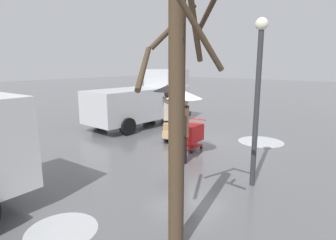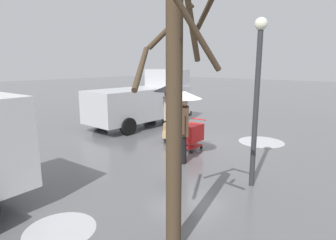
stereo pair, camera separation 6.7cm
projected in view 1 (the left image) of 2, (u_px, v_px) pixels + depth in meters
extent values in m
plane|color=#5B5B5E|center=(189.00, 144.00, 10.39)|extent=(90.00, 90.00, 0.00)
cylinder|color=#ADAFB5|center=(261.00, 142.00, 10.66)|extent=(1.66, 1.66, 0.01)
cylinder|color=#ADAFB5|center=(62.00, 231.00, 4.97)|extent=(1.24, 1.24, 0.01)
cube|color=#B7BABF|center=(140.00, 103.00, 13.29)|extent=(2.18, 5.28, 1.40)
cube|color=#B7BABF|center=(166.00, 78.00, 14.48)|extent=(1.90, 1.48, 0.84)
cube|color=black|center=(175.00, 92.00, 15.17)|extent=(1.66, 0.13, 0.63)
cube|color=#232326|center=(176.00, 112.00, 15.40)|extent=(1.96, 0.24, 0.24)
cylinder|color=black|center=(149.00, 111.00, 15.25)|extent=(0.27, 0.73, 0.72)
cylinder|color=black|center=(177.00, 116.00, 13.99)|extent=(0.27, 0.73, 0.72)
cylinder|color=black|center=(99.00, 120.00, 12.86)|extent=(0.27, 0.73, 0.72)
cylinder|color=black|center=(128.00, 126.00, 11.60)|extent=(0.27, 0.73, 0.72)
cube|color=black|center=(11.00, 120.00, 6.05)|extent=(1.98, 0.14, 0.81)
cube|color=red|center=(192.00, 133.00, 9.55)|extent=(0.52, 0.76, 0.56)
cube|color=red|center=(191.00, 146.00, 9.64)|extent=(0.47, 0.68, 0.04)
cylinder|color=red|center=(199.00, 119.00, 9.79)|extent=(0.58, 0.04, 0.04)
sphere|color=black|center=(191.00, 152.00, 9.29)|extent=(0.10, 0.10, 0.10)
sphere|color=black|center=(181.00, 149.00, 9.55)|extent=(0.10, 0.10, 0.10)
sphere|color=black|center=(201.00, 147.00, 9.76)|extent=(0.10, 0.10, 0.10)
sphere|color=black|center=(191.00, 145.00, 10.01)|extent=(0.10, 0.10, 0.10)
cube|color=#515156|center=(169.00, 137.00, 10.48)|extent=(0.71, 0.76, 0.03)
cylinder|color=#515156|center=(176.00, 121.00, 10.63)|extent=(0.04, 0.04, 1.10)
cylinder|color=#515156|center=(165.00, 121.00, 10.71)|extent=(0.04, 0.04, 1.10)
cylinder|color=black|center=(177.00, 138.00, 10.75)|extent=(0.14, 0.20, 0.20)
cylinder|color=black|center=(164.00, 138.00, 10.84)|extent=(0.14, 0.20, 0.20)
cube|color=tan|center=(169.00, 133.00, 10.46)|extent=(0.64, 0.71, 0.25)
cube|color=#A37F51|center=(169.00, 127.00, 10.41)|extent=(0.56, 0.58, 0.27)
cylinder|color=black|center=(167.00, 130.00, 10.82)|extent=(0.18, 0.18, 0.82)
cylinder|color=black|center=(167.00, 131.00, 10.62)|extent=(0.18, 0.18, 0.82)
cube|color=#B2A899|center=(167.00, 109.00, 10.56)|extent=(0.51, 0.51, 0.84)
sphere|color=#8C6647|center=(167.00, 94.00, 10.45)|extent=(0.22, 0.22, 0.22)
cylinder|color=#B2A899|center=(166.00, 109.00, 10.82)|extent=(0.10, 0.10, 0.55)
cylinder|color=#B2A899|center=(168.00, 103.00, 10.34)|extent=(0.28, 0.28, 0.50)
cylinder|color=#333338|center=(167.00, 99.00, 10.39)|extent=(0.02, 0.02, 0.86)
cone|color=black|center=(167.00, 88.00, 10.31)|extent=(1.04, 1.04, 0.22)
sphere|color=#333338|center=(167.00, 85.00, 10.29)|extent=(0.04, 0.04, 0.04)
cylinder|color=black|center=(184.00, 150.00, 8.27)|extent=(0.18, 0.18, 0.82)
cylinder|color=black|center=(184.00, 148.00, 8.46)|extent=(0.18, 0.18, 0.82)
cube|color=#473323|center=(184.00, 121.00, 8.20)|extent=(0.48, 0.52, 0.84)
sphere|color=tan|center=(184.00, 103.00, 8.10)|extent=(0.22, 0.22, 0.22)
cylinder|color=#473323|center=(184.00, 125.00, 7.96)|extent=(0.10, 0.10, 0.55)
cylinder|color=#473323|center=(184.00, 113.00, 8.34)|extent=(0.31, 0.25, 0.50)
cylinder|color=#333338|center=(184.00, 108.00, 8.23)|extent=(0.02, 0.02, 0.86)
cone|color=white|center=(184.00, 95.00, 8.15)|extent=(1.04, 1.04, 0.22)
sphere|color=#333338|center=(185.00, 90.00, 8.13)|extent=(0.04, 0.04, 0.04)
cylinder|color=#423323|center=(176.00, 133.00, 4.16)|extent=(0.24, 0.24, 3.75)
cylinder|color=#423323|center=(144.00, 68.00, 4.02)|extent=(0.61, 0.87, 0.63)
cylinder|color=#423323|center=(195.00, 30.00, 3.79)|extent=(0.25, 0.59, 0.83)
cylinder|color=#423323|center=(173.00, 27.00, 4.18)|extent=(0.53, 0.58, 0.68)
cylinder|color=#423323|center=(197.00, 29.00, 3.53)|extent=(0.36, 0.91, 1.07)
cylinder|color=#2D2D33|center=(256.00, 111.00, 6.51)|extent=(0.12, 0.12, 3.60)
sphere|color=#EAEACC|center=(262.00, 24.00, 6.14)|extent=(0.28, 0.28, 0.28)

